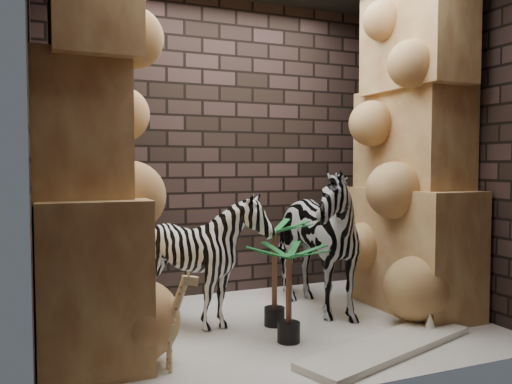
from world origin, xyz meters
name	(u,v)px	position (x,y,z in m)	size (l,w,h in m)	color
floor	(270,327)	(0.00, 0.00, 0.00)	(3.50, 3.50, 0.00)	white
wall_back	(220,147)	(0.00, 1.25, 1.50)	(3.50, 3.50, 0.00)	black
wall_front	(359,133)	(0.00, -1.25, 1.50)	(3.50, 3.50, 0.00)	black
wall_left	(31,138)	(-1.75, 0.00, 1.50)	(3.00, 3.00, 0.00)	black
wall_right	(442,145)	(1.75, 0.00, 1.50)	(3.00, 3.00, 0.00)	black
rock_pillar_left	(86,139)	(-1.40, 0.00, 1.50)	(0.68, 1.30, 3.00)	#DAC075
rock_pillar_right	(414,145)	(1.42, 0.00, 1.50)	(0.58, 1.25, 3.00)	#DAC075
zebra_right	(307,228)	(0.51, 0.31, 0.76)	(0.69, 1.28, 1.51)	white
zebra_left	(201,266)	(-0.51, 0.21, 0.50)	(0.89, 1.11, 1.00)	white
giraffe_toy	(156,322)	(-1.05, -0.57, 0.33)	(0.34, 0.11, 0.66)	beige
palm_front	(274,273)	(0.06, 0.03, 0.44)	(0.36, 0.36, 0.88)	#0F4B20
palm_back	(289,293)	(-0.01, -0.37, 0.37)	(0.36, 0.36, 0.74)	#0F4B20
surfboard	(388,347)	(0.57, -0.80, 0.03)	(1.57, 0.38, 0.05)	white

